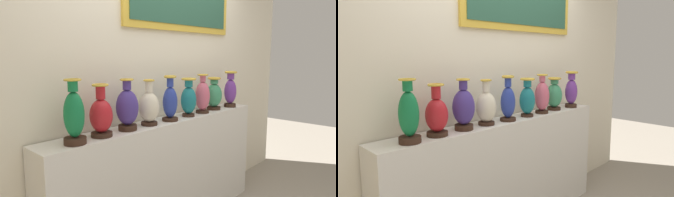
{
  "view_description": "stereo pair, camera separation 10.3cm",
  "coord_description": "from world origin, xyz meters",
  "views": [
    {
      "loc": [
        -1.91,
        -1.75,
        1.59
      ],
      "look_at": [
        0.0,
        0.0,
        1.21
      ],
      "focal_mm": 32.29,
      "sensor_mm": 36.0,
      "label": 1
    },
    {
      "loc": [
        -1.83,
        -1.82,
        1.59
      ],
      "look_at": [
        0.0,
        0.0,
        1.21
      ],
      "focal_mm": 32.29,
      "sensor_mm": 36.0,
      "label": 2
    }
  ],
  "objects": [
    {
      "name": "vase_rose",
      "position": [
        0.46,
        -0.03,
        1.19
      ],
      "size": [
        0.14,
        0.14,
        0.38
      ],
      "color": "#382319",
      "rests_on": "display_shelf"
    },
    {
      "name": "vase_violet",
      "position": [
        0.95,
        -0.05,
        1.21
      ],
      "size": [
        0.13,
        0.13,
        0.39
      ],
      "color": "#382319",
      "rests_on": "display_shelf"
    },
    {
      "name": "vase_teal",
      "position": [
        0.24,
        -0.04,
        1.19
      ],
      "size": [
        0.14,
        0.14,
        0.36
      ],
      "color": "#382319",
      "rests_on": "display_shelf"
    },
    {
      "name": "vase_crimson",
      "position": [
        -0.71,
        -0.03,
        1.18
      ],
      "size": [
        0.16,
        0.16,
        0.37
      ],
      "color": "#382319",
      "rests_on": "display_shelf"
    },
    {
      "name": "display_shelf",
      "position": [
        0.0,
        0.0,
        0.51
      ],
      "size": [
        2.37,
        0.28,
        1.03
      ],
      "primitive_type": "cube",
      "color": "silver",
      "rests_on": "ground_plane"
    },
    {
      "name": "vase_cobalt",
      "position": [
        -0.01,
        -0.04,
        1.19
      ],
      "size": [
        0.14,
        0.14,
        0.39
      ],
      "color": "#382319",
      "rests_on": "display_shelf"
    },
    {
      "name": "vase_ivory",
      "position": [
        -0.24,
        -0.02,
        1.17
      ],
      "size": [
        0.16,
        0.16,
        0.37
      ],
      "color": "#382319",
      "rests_on": "display_shelf"
    },
    {
      "name": "vase_emerald",
      "position": [
        -0.93,
        -0.05,
        1.21
      ],
      "size": [
        0.14,
        0.14,
        0.42
      ],
      "color": "#382319",
      "rests_on": "display_shelf"
    },
    {
      "name": "vase_jade",
      "position": [
        0.7,
        -0.01,
        1.18
      ],
      "size": [
        0.16,
        0.16,
        0.34
      ],
      "color": "#382319",
      "rests_on": "display_shelf"
    },
    {
      "name": "vase_indigo",
      "position": [
        -0.47,
        -0.02,
        1.19
      ],
      "size": [
        0.17,
        0.17,
        0.39
      ],
      "color": "#382319",
      "rests_on": "display_shelf"
    },
    {
      "name": "back_wall",
      "position": [
        0.01,
        0.2,
        1.43
      ],
      "size": [
        4.75,
        0.14,
        2.82
      ],
      "color": "beige",
      "rests_on": "ground_plane"
    }
  ]
}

